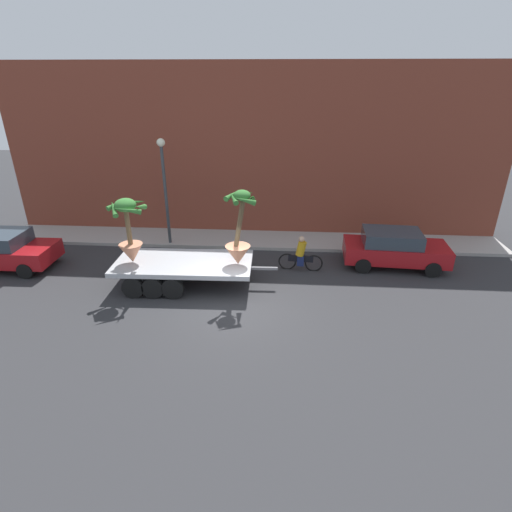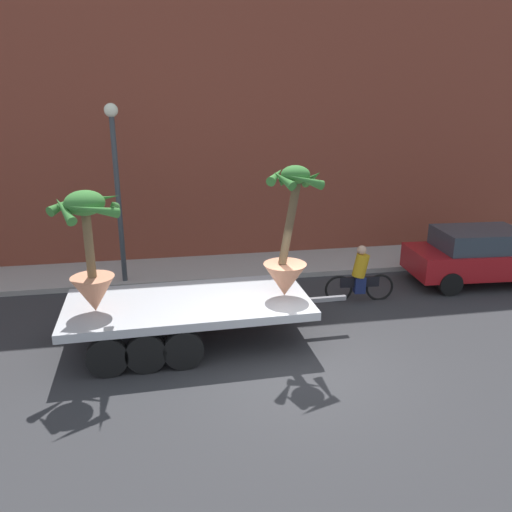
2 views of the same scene
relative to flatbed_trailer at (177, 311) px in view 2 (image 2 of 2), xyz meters
name	(u,v)px [view 2 (image 2 of 2)]	position (x,y,z in m)	size (l,w,h in m)	color
ground_plane	(303,367)	(2.40, -1.52, -0.76)	(60.00, 60.00, 0.00)	#2D2D30
sidewalk	(251,266)	(2.40, 4.58, -0.68)	(24.00, 2.20, 0.15)	#A39E99
building_facade	(242,131)	(2.40, 6.28, 3.28)	(24.00, 1.20, 8.08)	brown
flatbed_trailer	(177,311)	(0.00, 0.00, 0.00)	(6.22, 2.54, 0.98)	#B7BABF
potted_palm_rear	(288,247)	(2.41, -0.08, 1.32)	(1.19, 1.21, 2.84)	tan
potted_palm_middle	(91,253)	(-1.64, -0.20, 1.45)	(1.42, 1.47, 2.49)	tan
cyclist	(360,276)	(4.76, 1.56, -0.09)	(1.84, 0.37, 1.54)	black
parked_car	(482,255)	(8.68, 2.22, 0.07)	(4.33, 2.06, 1.58)	maroon
street_lamp	(116,172)	(-1.36, 3.78, 2.47)	(0.36, 0.36, 4.83)	#383D42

